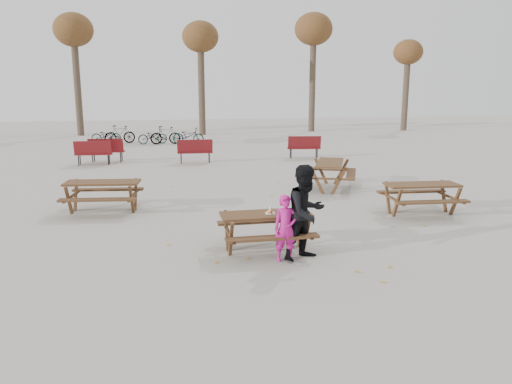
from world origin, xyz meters
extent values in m
plane|color=gray|center=(0.00, 0.00, 0.00)|extent=(80.00, 80.00, 0.00)
cube|color=#3A2015|center=(0.00, 0.00, 0.75)|extent=(1.80, 0.70, 0.05)
cube|color=#3A2015|center=(0.00, -0.60, 0.45)|extent=(1.80, 0.25, 0.05)
cube|color=#3A2015|center=(0.00, 0.60, 0.45)|extent=(1.80, 0.25, 0.05)
cylinder|color=#3A2015|center=(-0.75, -0.30, 0.36)|extent=(0.08, 0.08, 0.73)
cylinder|color=#3A2015|center=(-0.75, 0.30, 0.36)|extent=(0.08, 0.08, 0.73)
cylinder|color=#3A2015|center=(0.75, -0.30, 0.36)|extent=(0.08, 0.08, 0.73)
cylinder|color=#3A2015|center=(0.75, 0.30, 0.36)|extent=(0.08, 0.08, 0.73)
cube|color=white|center=(0.07, -0.08, 0.79)|extent=(0.18, 0.11, 0.03)
ellipsoid|color=tan|center=(0.07, -0.08, 0.83)|extent=(0.14, 0.06, 0.05)
cylinder|color=silver|center=(0.07, -0.11, 0.85)|extent=(0.06, 0.06, 0.15)
cylinder|color=#FF550D|center=(0.07, -0.11, 0.83)|extent=(0.07, 0.07, 0.05)
cylinder|color=white|center=(0.07, -0.11, 0.94)|extent=(0.03, 0.03, 0.02)
imported|color=#C0187F|center=(0.24, -0.64, 0.64)|extent=(0.48, 0.33, 1.27)
imported|color=black|center=(0.64, -0.62, 0.92)|extent=(1.11, 1.03, 1.83)
imported|color=black|center=(-4.92, 20.63, 0.43)|extent=(1.69, 0.70, 0.86)
imported|color=black|center=(-4.13, 20.19, 0.52)|extent=(1.80, 0.88, 1.04)
imported|color=black|center=(-2.29, 19.61, 0.43)|extent=(1.75, 0.96, 0.87)
imported|color=black|center=(-1.57, 19.31, 0.51)|extent=(1.72, 0.60, 1.01)
imported|color=black|center=(-0.31, 19.00, 0.48)|extent=(1.93, 1.32, 0.96)
cylinder|color=#382B21|center=(-7.00, 25.50, 3.15)|extent=(0.44, 0.44, 6.30)
ellipsoid|color=brown|center=(-7.00, 25.50, 6.75)|extent=(2.52, 2.52, 2.14)
cylinder|color=#382B21|center=(1.00, 24.50, 2.97)|extent=(0.44, 0.44, 5.95)
ellipsoid|color=brown|center=(1.00, 24.50, 6.38)|extent=(2.38, 2.38, 2.02)
cylinder|color=#382B21|center=(9.00, 25.50, 3.32)|extent=(0.44, 0.44, 6.65)
ellipsoid|color=brown|center=(9.00, 25.50, 7.12)|extent=(2.66, 2.66, 2.26)
cylinder|color=#382B21|center=(16.00, 25.00, 2.62)|extent=(0.44, 0.44, 5.25)
ellipsoid|color=brown|center=(16.00, 25.00, 5.62)|extent=(2.10, 2.10, 1.79)
camera|label=1|loc=(-2.08, -9.39, 3.27)|focal=35.00mm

